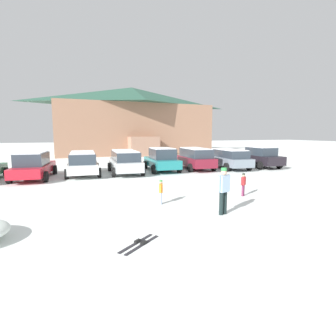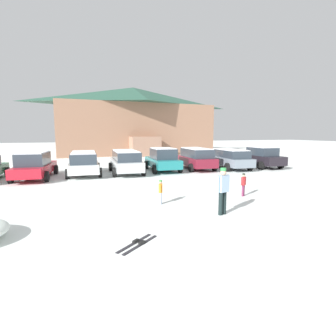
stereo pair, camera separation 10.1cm
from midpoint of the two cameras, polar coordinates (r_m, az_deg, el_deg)
ground at (r=6.43m, az=17.16°, el=-19.21°), size 160.00×160.00×0.00m
ski_lodge at (r=37.55m, az=-7.37°, el=10.24°), size 21.16×11.78×9.06m
parked_red_sedan at (r=18.42m, az=-26.93°, el=0.54°), size 2.52×4.96×1.69m
parked_white_suv at (r=18.79m, az=-17.71°, el=1.19°), size 2.35×4.84×1.59m
parked_silver_wagon at (r=18.82m, az=-9.00°, el=1.53°), size 2.29×4.81×1.63m
parked_teal_hatchback at (r=19.80m, az=-1.02°, el=1.88°), size 2.28×4.32×1.75m
parked_maroon_van at (r=20.78m, az=6.29°, el=2.22°), size 2.31×4.54×1.69m
parked_grey_wagon at (r=21.65m, az=13.44°, el=2.14°), size 2.38×4.81×1.57m
parked_black_sedan at (r=23.35m, az=19.66°, el=2.30°), size 2.20×4.48×1.72m
skier_child_in_orange_jacket at (r=10.60m, az=-1.36°, el=-4.93°), size 0.22×0.35×0.99m
skier_adult_in_blue_parka at (r=9.39m, az=12.15°, el=-4.36°), size 0.60×0.35×1.67m
skier_child_in_red_jacket at (r=12.41m, az=16.33°, el=-3.22°), size 0.33×0.27×1.05m
pair_of_skis at (r=7.12m, az=-6.15°, el=-15.97°), size 1.25×1.09×0.08m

